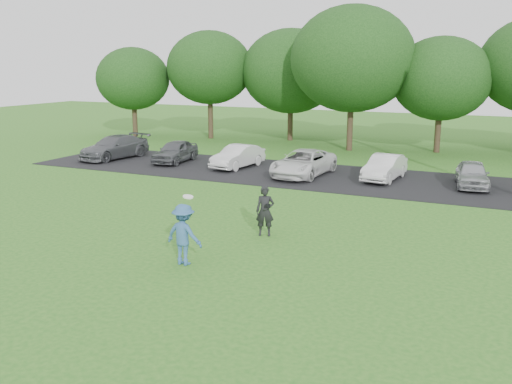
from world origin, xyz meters
TOP-DOWN VIEW (x-y plane):
  - ground at (0.00, 0.00)m, footprint 100.00×100.00m
  - parking_lot at (0.00, 13.00)m, footprint 32.00×6.50m
  - frisbee_player at (-0.49, -0.03)m, footprint 1.11×0.73m
  - camera_bystander at (0.43, 3.24)m, footprint 0.66×0.54m
  - parked_cars at (-0.36, 13.08)m, footprint 28.34×4.80m
  - tree_row at (1.51, 22.76)m, footprint 42.39×9.85m

SIDE VIEW (x-z plane):
  - ground at x=0.00m, z-range 0.00..0.00m
  - parking_lot at x=0.00m, z-range 0.00..0.03m
  - parked_cars at x=-0.36m, z-range -0.01..1.25m
  - camera_bystander at x=0.43m, z-range 0.00..1.57m
  - frisbee_player at x=-0.49m, z-range -0.16..1.82m
  - tree_row at x=1.51m, z-range 0.59..9.23m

